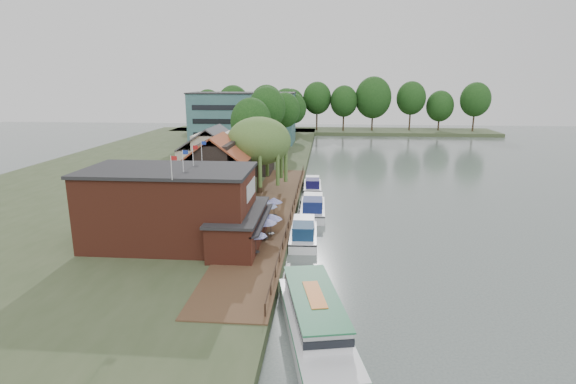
{
  "coord_description": "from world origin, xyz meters",
  "views": [
    {
      "loc": [
        -1.57,
        -40.28,
        16.09
      ],
      "look_at": [
        -6.0,
        12.0,
        3.0
      ],
      "focal_mm": 28.0,
      "sensor_mm": 36.0,
      "label": 1
    }
  ],
  "objects_px": {
    "cottage_a": "(218,169)",
    "swan": "(315,299)",
    "umbrella_1": "(265,230)",
    "umbrella_3": "(267,212)",
    "tour_boat": "(316,318)",
    "hotel_block": "(243,118)",
    "umbrella_0": "(256,243)",
    "cruiser_0": "(304,230)",
    "cruiser_2": "(313,184)",
    "cruiser_1": "(313,205)",
    "cottage_b": "(214,156)",
    "willow": "(259,156)",
    "cottage_c": "(251,147)",
    "umbrella_4": "(274,208)",
    "umbrella_2": "(271,225)",
    "pub": "(191,207)"
  },
  "relations": [
    {
      "from": "hotel_block",
      "to": "cruiser_2",
      "type": "bearing_deg",
      "value": -67.54
    },
    {
      "from": "hotel_block",
      "to": "cruiser_2",
      "type": "relative_size",
      "value": 2.84
    },
    {
      "from": "cruiser_2",
      "to": "umbrella_1",
      "type": "bearing_deg",
      "value": -100.49
    },
    {
      "from": "cottage_a",
      "to": "swan",
      "type": "bearing_deg",
      "value": -61.37
    },
    {
      "from": "umbrella_2",
      "to": "swan",
      "type": "relative_size",
      "value": 5.4
    },
    {
      "from": "umbrella_1",
      "to": "hotel_block",
      "type": "bearing_deg",
      "value": 101.93
    },
    {
      "from": "cruiser_0",
      "to": "tour_boat",
      "type": "height_order",
      "value": "tour_boat"
    },
    {
      "from": "cruiser_1",
      "to": "cruiser_2",
      "type": "bearing_deg",
      "value": 91.08
    },
    {
      "from": "cottage_c",
      "to": "cottage_a",
      "type": "bearing_deg",
      "value": -93.01
    },
    {
      "from": "willow",
      "to": "umbrella_4",
      "type": "height_order",
      "value": "willow"
    },
    {
      "from": "umbrella_1",
      "to": "umbrella_3",
      "type": "distance_m",
      "value": 5.7
    },
    {
      "from": "umbrella_2",
      "to": "swan",
      "type": "xyz_separation_m",
      "value": [
        4.67,
        -10.87,
        -2.07
      ]
    },
    {
      "from": "pub",
      "to": "umbrella_4",
      "type": "height_order",
      "value": "pub"
    },
    {
      "from": "umbrella_0",
      "to": "cruiser_0",
      "type": "xyz_separation_m",
      "value": [
        3.84,
        7.26,
        -1.14
      ]
    },
    {
      "from": "umbrella_2",
      "to": "cruiser_2",
      "type": "relative_size",
      "value": 0.27
    },
    {
      "from": "cruiser_1",
      "to": "cottage_c",
      "type": "bearing_deg",
      "value": 117.68
    },
    {
      "from": "cottage_b",
      "to": "cruiser_0",
      "type": "bearing_deg",
      "value": -55.03
    },
    {
      "from": "tour_boat",
      "to": "umbrella_4",
      "type": "bearing_deg",
      "value": 91.79
    },
    {
      "from": "pub",
      "to": "tour_boat",
      "type": "relative_size",
      "value": 1.55
    },
    {
      "from": "cottage_c",
      "to": "cruiser_0",
      "type": "bearing_deg",
      "value": -70.69
    },
    {
      "from": "hotel_block",
      "to": "umbrella_1",
      "type": "bearing_deg",
      "value": -78.07
    },
    {
      "from": "cottage_c",
      "to": "cruiser_1",
      "type": "height_order",
      "value": "cottage_c"
    },
    {
      "from": "hotel_block",
      "to": "swan",
      "type": "height_order",
      "value": "hotel_block"
    },
    {
      "from": "umbrella_2",
      "to": "umbrella_0",
      "type": "bearing_deg",
      "value": -98.38
    },
    {
      "from": "umbrella_3",
      "to": "cruiser_1",
      "type": "bearing_deg",
      "value": 56.67
    },
    {
      "from": "cottage_b",
      "to": "cottage_a",
      "type": "bearing_deg",
      "value": -73.3
    },
    {
      "from": "umbrella_0",
      "to": "cruiser_1",
      "type": "distance_m",
      "value": 17.17
    },
    {
      "from": "umbrella_0",
      "to": "cruiser_1",
      "type": "height_order",
      "value": "umbrella_0"
    },
    {
      "from": "umbrella_2",
      "to": "umbrella_3",
      "type": "height_order",
      "value": "same"
    },
    {
      "from": "willow",
      "to": "umbrella_4",
      "type": "distance_m",
      "value": 12.67
    },
    {
      "from": "willow",
      "to": "tour_boat",
      "type": "height_order",
      "value": "willow"
    },
    {
      "from": "cruiser_1",
      "to": "cruiser_2",
      "type": "relative_size",
      "value": 1.14
    },
    {
      "from": "cottage_a",
      "to": "cruiser_2",
      "type": "xyz_separation_m",
      "value": [
        11.57,
        11.08,
        -4.18
      ]
    },
    {
      "from": "pub",
      "to": "hotel_block",
      "type": "relative_size",
      "value": 0.79
    },
    {
      "from": "umbrella_3",
      "to": "cruiser_1",
      "type": "height_order",
      "value": "umbrella_3"
    },
    {
      "from": "umbrella_4",
      "to": "cruiser_2",
      "type": "bearing_deg",
      "value": 77.98
    },
    {
      "from": "tour_boat",
      "to": "hotel_block",
      "type": "bearing_deg",
      "value": 91.72
    },
    {
      "from": "cottage_c",
      "to": "swan",
      "type": "relative_size",
      "value": 19.32
    },
    {
      "from": "cottage_b",
      "to": "willow",
      "type": "xyz_separation_m",
      "value": [
        7.5,
        -5.0,
        0.96
      ]
    },
    {
      "from": "pub",
      "to": "umbrella_2",
      "type": "relative_size",
      "value": 8.42
    },
    {
      "from": "cruiser_2",
      "to": "cruiser_1",
      "type": "bearing_deg",
      "value": -90.04
    },
    {
      "from": "cottage_c",
      "to": "umbrella_1",
      "type": "height_order",
      "value": "cottage_c"
    },
    {
      "from": "umbrella_0",
      "to": "cruiser_0",
      "type": "distance_m",
      "value": 8.29
    },
    {
      "from": "pub",
      "to": "umbrella_1",
      "type": "height_order",
      "value": "pub"
    },
    {
      "from": "umbrella_2",
      "to": "cruiser_2",
      "type": "distance_m",
      "value": 24.1
    },
    {
      "from": "cruiser_1",
      "to": "cottage_b",
      "type": "bearing_deg",
      "value": 142.37
    },
    {
      "from": "pub",
      "to": "umbrella_0",
      "type": "xyz_separation_m",
      "value": [
        6.49,
        -2.74,
        -2.36
      ]
    },
    {
      "from": "pub",
      "to": "tour_boat",
      "type": "xyz_separation_m",
      "value": [
        12.04,
        -13.53,
        -3.25
      ]
    },
    {
      "from": "cottage_b",
      "to": "tour_boat",
      "type": "height_order",
      "value": "cottage_b"
    },
    {
      "from": "cottage_b",
      "to": "umbrella_3",
      "type": "bearing_deg",
      "value": -60.87
    }
  ]
}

